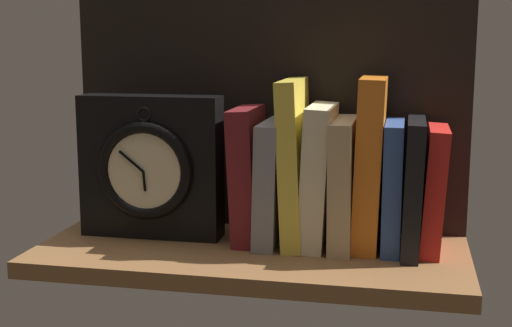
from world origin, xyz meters
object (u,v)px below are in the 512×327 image
(book_cream_twain, at_px, (318,176))
(framed_clock, at_px, (150,167))
(book_blue_modern, at_px, (393,186))
(book_black_skeptic, at_px, (413,185))
(book_maroon_dawkins, at_px, (248,175))
(book_gray_chess, at_px, (272,182))
(book_tan_shortstories, at_px, (343,183))
(book_orange_pandolfini, at_px, (370,164))
(book_red_requiem, at_px, (434,190))
(book_yellow_seinlanguage, at_px, (295,162))

(book_cream_twain, bearing_deg, framed_clock, -177.18)
(book_blue_modern, relative_size, book_black_skeptic, 0.97)
(book_maroon_dawkins, relative_size, book_black_skeptic, 1.06)
(book_gray_chess, distance_m, book_cream_twain, 0.07)
(book_cream_twain, bearing_deg, book_tan_shortstories, 0.00)
(book_black_skeptic, height_order, framed_clock, framed_clock)
(book_blue_modern, bearing_deg, framed_clock, -178.02)
(book_cream_twain, bearing_deg, book_blue_modern, 0.00)
(book_maroon_dawkins, xyz_separation_m, book_gray_chess, (0.04, 0.00, -0.01))
(framed_clock, bearing_deg, book_orange_pandolfini, 2.19)
(book_gray_chess, bearing_deg, book_blue_modern, 0.00)
(book_orange_pandolfini, xyz_separation_m, framed_clock, (-0.34, -0.01, -0.02))
(book_red_requiem, bearing_deg, book_cream_twain, 180.00)
(book_maroon_dawkins, height_order, framed_clock, framed_clock)
(book_red_requiem, distance_m, framed_clock, 0.44)
(book_cream_twain, xyz_separation_m, framed_clock, (-0.27, -0.01, 0.01))
(book_black_skeptic, bearing_deg, framed_clock, -178.16)
(book_cream_twain, xyz_separation_m, book_orange_pandolfini, (0.08, 0.00, 0.02))
(book_yellow_seinlanguage, bearing_deg, book_black_skeptic, 0.00)
(book_maroon_dawkins, distance_m, framed_clock, 0.16)
(book_gray_chess, height_order, book_cream_twain, book_cream_twain)
(book_cream_twain, xyz_separation_m, book_blue_modern, (0.11, 0.00, -0.01))
(book_maroon_dawkins, height_order, book_cream_twain, book_cream_twain)
(book_maroon_dawkins, xyz_separation_m, book_red_requiem, (0.28, 0.00, -0.01))
(book_gray_chess, bearing_deg, book_red_requiem, 0.00)
(book_maroon_dawkins, distance_m, book_yellow_seinlanguage, 0.08)
(book_yellow_seinlanguage, relative_size, book_red_requiem, 1.36)
(book_maroon_dawkins, relative_size, book_orange_pandolfini, 0.81)
(book_blue_modern, bearing_deg, book_black_skeptic, 0.00)
(book_yellow_seinlanguage, xyz_separation_m, book_blue_modern, (0.15, 0.00, -0.03))
(book_tan_shortstories, bearing_deg, framed_clock, -177.53)
(book_maroon_dawkins, bearing_deg, book_red_requiem, 0.00)
(book_cream_twain, distance_m, framed_clock, 0.27)
(book_black_skeptic, bearing_deg, book_cream_twain, 180.00)
(book_gray_chess, xyz_separation_m, book_blue_modern, (0.18, 0.00, 0.00))
(book_maroon_dawkins, height_order, book_blue_modern, book_maroon_dawkins)
(book_black_skeptic, bearing_deg, book_maroon_dawkins, 180.00)
(book_cream_twain, height_order, book_orange_pandolfini, book_orange_pandolfini)
(book_yellow_seinlanguage, relative_size, book_blue_modern, 1.32)
(book_gray_chess, bearing_deg, book_maroon_dawkins, 180.00)
(book_cream_twain, distance_m, book_red_requiem, 0.17)
(book_blue_modern, height_order, book_black_skeptic, book_black_skeptic)
(book_maroon_dawkins, height_order, book_black_skeptic, book_maroon_dawkins)
(book_maroon_dawkins, height_order, book_yellow_seinlanguage, book_yellow_seinlanguage)
(book_orange_pandolfini, bearing_deg, framed_clock, -177.81)
(book_cream_twain, bearing_deg, book_red_requiem, 0.00)
(book_tan_shortstories, relative_size, book_orange_pandolfini, 0.76)
(framed_clock, bearing_deg, book_black_skeptic, 1.84)
(book_yellow_seinlanguage, relative_size, framed_clock, 1.12)
(book_black_skeptic, distance_m, book_red_requiem, 0.03)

